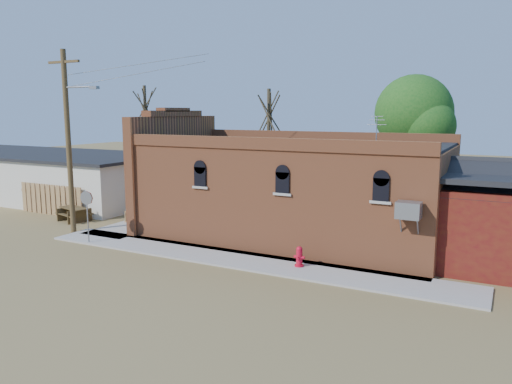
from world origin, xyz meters
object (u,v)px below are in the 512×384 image
at_px(utility_pole, 69,138).
at_px(picnic_table, 74,212).
at_px(fire_hydrant, 299,257).
at_px(trash_barrel, 175,213).
at_px(stop_sign, 87,203).
at_px(brick_bar, 287,189).

distance_m(utility_pole, picnic_table, 5.18).
distance_m(fire_hydrant, trash_barrel, 10.56).
height_order(utility_pole, picnic_table, utility_pole).
distance_m(utility_pole, fire_hydrant, 13.01).
bearing_deg(fire_hydrant, stop_sign, 177.53).
xyz_separation_m(brick_bar, trash_barrel, (-6.94, 0.34, -1.90)).
bearing_deg(brick_bar, utility_pole, -156.31).
bearing_deg(stop_sign, trash_barrel, 97.61).
bearing_deg(trash_barrel, utility_pole, -121.56).
xyz_separation_m(utility_pole, picnic_table, (-2.15, 2.00, -4.27)).
distance_m(utility_pole, trash_barrel, 6.95).
distance_m(utility_pole, stop_sign, 3.81).
height_order(utility_pole, trash_barrel, utility_pole).
relative_size(utility_pole, picnic_table, 4.24).
xyz_separation_m(utility_pole, stop_sign, (2.22, -1.20, -2.85)).
bearing_deg(trash_barrel, fire_hydrant, -26.69).
relative_size(utility_pole, trash_barrel, 12.50).
height_order(stop_sign, trash_barrel, stop_sign).
bearing_deg(fire_hydrant, trash_barrel, 144.69).
bearing_deg(utility_pole, stop_sign, -28.37).
bearing_deg(utility_pole, trash_barrel, 58.44).
height_order(stop_sign, picnic_table, stop_sign).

